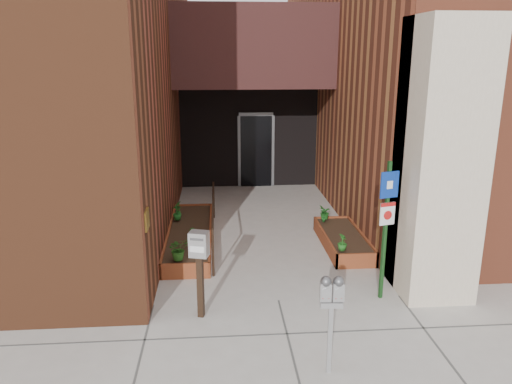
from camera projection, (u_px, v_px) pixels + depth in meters
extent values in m
plane|color=#9E9991|center=(278.00, 300.00, 8.05)|extent=(80.00, 80.00, 0.00)
cube|color=brown|center=(15.00, 6.00, 12.69)|extent=(8.00, 14.60, 10.00)
cube|color=brown|center=(462.00, 11.00, 14.02)|extent=(8.00, 13.70, 10.00)
cube|color=#BEAC92|center=(440.00, 162.00, 7.84)|extent=(1.10, 1.20, 4.40)
cube|color=#321716|center=(252.00, 47.00, 12.73)|extent=(4.20, 2.00, 2.00)
cube|color=black|center=(249.00, 135.00, 14.75)|extent=(4.00, 0.30, 3.00)
cube|color=black|center=(256.00, 152.00, 14.71)|extent=(0.90, 0.06, 2.10)
cube|color=#B79338|center=(147.00, 220.00, 7.30)|extent=(0.04, 0.30, 0.30)
cube|color=brown|center=(185.00, 271.00, 8.77)|extent=(0.90, 0.04, 0.30)
cube|color=brown|center=(194.00, 210.00, 12.19)|extent=(0.90, 0.04, 0.30)
cube|color=brown|center=(169.00, 236.00, 10.45)|extent=(0.04, 3.60, 0.30)
cube|color=brown|center=(210.00, 235.00, 10.51)|extent=(0.04, 3.60, 0.30)
cube|color=black|center=(190.00, 236.00, 10.49)|extent=(0.82, 3.52, 0.26)
cube|color=brown|center=(357.00, 261.00, 9.20)|extent=(0.80, 0.04, 0.30)
cube|color=brown|center=(331.00, 223.00, 11.28)|extent=(0.80, 0.04, 0.30)
cube|color=brown|center=(325.00, 240.00, 10.21)|extent=(0.04, 2.20, 0.30)
cube|color=brown|center=(361.00, 239.00, 10.27)|extent=(0.04, 2.20, 0.30)
cube|color=black|center=(343.00, 241.00, 10.24)|extent=(0.72, 2.12, 0.26)
cylinder|color=black|center=(213.00, 253.00, 8.81)|extent=(0.04, 0.04, 0.90)
cylinder|color=black|center=(214.00, 200.00, 11.98)|extent=(0.04, 0.04, 0.90)
cylinder|color=black|center=(213.00, 203.00, 10.28)|extent=(0.04, 3.30, 0.04)
cube|color=#A4A4A6|center=(330.00, 340.00, 6.13)|extent=(0.06, 0.06, 0.90)
cube|color=#A4A4A6|center=(331.00, 304.00, 6.00)|extent=(0.28, 0.13, 0.07)
cube|color=#A4A4A6|center=(326.00, 292.00, 5.96)|extent=(0.14, 0.10, 0.23)
sphere|color=#59595B|center=(326.00, 281.00, 5.92)|extent=(0.13, 0.13, 0.13)
cube|color=white|center=(326.00, 292.00, 5.91)|extent=(0.08, 0.01, 0.05)
cube|color=#B21414|center=(326.00, 298.00, 5.93)|extent=(0.08, 0.01, 0.03)
cube|color=#A4A4A6|center=(338.00, 292.00, 5.96)|extent=(0.14, 0.10, 0.23)
sphere|color=#59595B|center=(339.00, 281.00, 5.92)|extent=(0.13, 0.13, 0.13)
cube|color=white|center=(339.00, 292.00, 5.91)|extent=(0.08, 0.01, 0.05)
cube|color=#B21414|center=(339.00, 298.00, 5.93)|extent=(0.08, 0.01, 0.03)
cube|color=#163E17|center=(385.00, 232.00, 7.84)|extent=(0.06, 0.06, 2.28)
cube|color=navy|center=(390.00, 185.00, 7.61)|extent=(0.31, 0.10, 0.41)
cube|color=white|center=(390.00, 185.00, 7.60)|extent=(0.10, 0.04, 0.12)
cube|color=white|center=(387.00, 214.00, 7.73)|extent=(0.26, 0.09, 0.36)
cube|color=#B21414|center=(388.00, 205.00, 7.69)|extent=(0.25, 0.08, 0.06)
cylinder|color=#B21414|center=(388.00, 215.00, 7.73)|extent=(0.14, 0.05, 0.14)
cube|color=black|center=(200.00, 286.00, 7.44)|extent=(0.11, 0.11, 0.99)
cube|color=silver|center=(199.00, 244.00, 7.26)|extent=(0.31, 0.26, 0.38)
cube|color=#59595B|center=(197.00, 240.00, 7.13)|extent=(0.19, 0.06, 0.04)
cube|color=white|center=(197.00, 250.00, 7.17)|extent=(0.21, 0.07, 0.09)
imported|color=#245718|center=(179.00, 249.00, 8.84)|extent=(0.48, 0.48, 0.41)
imported|color=#1E5618|center=(191.00, 238.00, 9.43)|extent=(0.24, 0.24, 0.36)
imported|color=#1A5E1D|center=(177.00, 212.00, 10.97)|extent=(0.24, 0.24, 0.34)
imported|color=#21631C|center=(178.00, 208.00, 11.28)|extent=(0.21, 0.21, 0.33)
imported|color=#1F5C1A|center=(342.00, 242.00, 9.27)|extent=(0.23, 0.23, 0.32)
imported|color=#1A5D1E|center=(324.00, 215.00, 10.85)|extent=(0.17, 0.17, 0.31)
imported|color=#1C601B|center=(325.00, 212.00, 11.00)|extent=(0.29, 0.29, 0.32)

